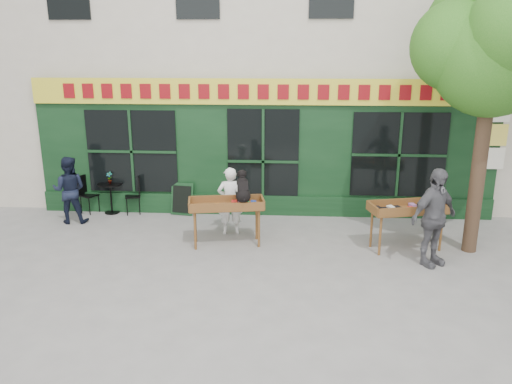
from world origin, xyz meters
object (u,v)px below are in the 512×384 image
woman (230,201)px  book_cart_right (408,211)px  book_cart_center (226,207)px  man_right (434,218)px  dog (243,186)px  bistro_table (111,192)px  man_left (69,190)px

woman → book_cart_right: size_ratio=0.94×
book_cart_center → man_right: man_right is taller
dog → bistro_table: bearing=140.8°
dog → book_cart_right: 3.35m
book_cart_right → man_left: man_left is taller
dog → woman: bearing=106.6°
book_cart_center → man_right: 4.04m
dog → bistro_table: (-3.47, 1.94, -0.75)m
dog → book_cart_center: bearing=161.9°
dog → man_left: bearing=153.9°
bistro_table → woman: bearing=-21.6°
man_left → book_cart_center: bearing=155.6°
dog → man_right: (3.62, -0.71, -0.35)m
book_cart_center → woman: bearing=80.0°
book_cart_right → bistro_table: (-6.79, 1.90, -0.28)m
book_cart_center → book_cart_right: same height
dog → man_right: size_ratio=0.32×
man_right → man_left: 8.02m
book_cart_center → dog: bearing=-18.1°
book_cart_center → woman: 0.65m
dog → bistro_table: size_ratio=0.79×
dog → man_left: size_ratio=0.38×
bistro_table → man_left: (-0.70, -0.74, 0.25)m
book_cart_center → bistro_table: (-3.12, 1.89, -0.28)m
man_left → man_right: bearing=158.5°
man_left → book_cart_right: bearing=163.5°
book_cart_center → dog: 0.59m
book_cart_center → dog: size_ratio=2.64×
man_right → bistro_table: (-7.09, 2.65, -0.39)m
book_cart_center → book_cart_right: bearing=-10.1°
dog → book_cart_right: dog is taller
man_right → dog: bearing=135.2°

